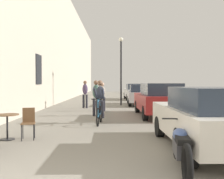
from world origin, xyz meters
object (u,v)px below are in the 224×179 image
at_px(parked_car_fourth, 134,91).
at_px(parked_car_nearest, 205,117).
at_px(cyclist_on_bicycle, 99,103).
at_px(cafe_table_mid, 7,121).
at_px(parked_car_second, 158,99).
at_px(cafe_chair_mid_toward_street, 28,121).
at_px(street_lamp, 121,62).
at_px(parked_car_third, 140,95).
at_px(parked_motorcycle, 181,148).
at_px(pedestrian_near, 96,96).
at_px(pedestrian_far, 85,93).
at_px(pedestrian_mid, 102,95).

bearing_deg(parked_car_fourth, parked_car_nearest, -89.79).
bearing_deg(cyclist_on_bicycle, cafe_table_mid, -130.43).
xyz_separation_m(parked_car_nearest, parked_car_second, (-0.01, 6.08, 0.04)).
xyz_separation_m(cafe_chair_mid_toward_street, street_lamp, (3.04, 11.18, 2.59)).
distance_m(parked_car_second, parked_car_third, 6.25).
distance_m(parked_car_nearest, parked_motorcycle, 1.71).
distance_m(cafe_chair_mid_toward_street, parked_car_nearest, 4.79).
bearing_deg(cyclist_on_bicycle, cafe_chair_mid_toward_street, -123.89).
distance_m(cyclist_on_bicycle, pedestrian_near, 2.36).
bearing_deg(cafe_chair_mid_toward_street, pedestrian_far, 85.76).
relative_size(cafe_chair_mid_toward_street, street_lamp, 0.18).
xyz_separation_m(pedestrian_mid, parked_motorcycle, (1.83, -9.81, -0.51)).
distance_m(pedestrian_near, parked_car_second, 3.03).
xyz_separation_m(pedestrian_far, parked_car_second, (3.95, -4.10, -0.17)).
xyz_separation_m(cyclist_on_bicycle, street_lamp, (1.14, 8.34, 2.30)).
distance_m(cyclist_on_bicycle, pedestrian_far, 6.29).
xyz_separation_m(cafe_table_mid, cafe_chair_mid_toward_street, (0.57, 0.07, -0.00)).
distance_m(cafe_table_mid, pedestrian_mid, 7.74).
relative_size(cafe_chair_mid_toward_street, pedestrian_mid, 0.54).
height_order(pedestrian_near, parked_car_second, pedestrian_near).
bearing_deg(cyclist_on_bicycle, parked_car_third, 73.16).
bearing_deg(street_lamp, cafe_table_mid, -107.82).
relative_size(cafe_table_mid, street_lamp, 0.15).
distance_m(street_lamp, parked_car_nearest, 12.67).
xyz_separation_m(pedestrian_mid, street_lamp, (1.20, 3.90, 2.19)).
distance_m(pedestrian_near, pedestrian_mid, 2.12).
bearing_deg(pedestrian_mid, parked_car_fourth, 74.75).
height_order(cafe_table_mid, parked_car_fourth, parked_car_fourth).
height_order(cafe_table_mid, street_lamp, street_lamp).
relative_size(pedestrian_near, parked_car_fourth, 0.40).
xyz_separation_m(pedestrian_mid, parked_car_third, (2.58, 3.88, -0.15)).
relative_size(pedestrian_far, parked_car_nearest, 0.41).
distance_m(pedestrian_far, parked_car_nearest, 10.93).
bearing_deg(parked_car_second, pedestrian_mid, 139.55).
relative_size(pedestrian_mid, parked_car_third, 0.39).
xyz_separation_m(cafe_table_mid, parked_car_nearest, (5.21, -1.10, 0.26)).
distance_m(cyclist_on_bicycle, pedestrian_mid, 4.44).
bearing_deg(street_lamp, pedestrian_far, -137.55).
height_order(pedestrian_near, pedestrian_mid, pedestrian_near).
xyz_separation_m(pedestrian_near, parked_car_second, (3.01, -0.26, -0.15)).
height_order(cafe_chair_mid_toward_street, parked_car_second, parked_car_second).
height_order(cafe_chair_mid_toward_street, parked_car_third, parked_car_third).
height_order(cafe_table_mid, parked_motorcycle, parked_motorcycle).
bearing_deg(cafe_table_mid, parked_car_fourth, 73.50).
bearing_deg(pedestrian_near, pedestrian_mid, 83.73).
xyz_separation_m(cafe_table_mid, street_lamp, (3.62, 11.25, 2.59)).
bearing_deg(parked_car_third, parked_car_nearest, -89.01).
bearing_deg(parked_car_second, parked_car_third, 91.83).
relative_size(parked_car_fourth, parked_motorcycle, 2.04).
distance_m(cafe_table_mid, parked_car_nearest, 5.33).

